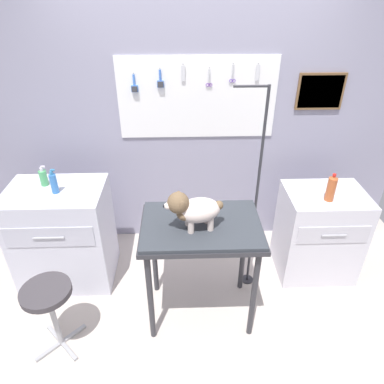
# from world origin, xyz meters

# --- Properties ---
(ground) EXTENTS (4.40, 4.00, 0.04)m
(ground) POSITION_xyz_m (0.00, 0.00, -0.02)
(ground) COLOR #BFB2A8
(rear_wall_panel) EXTENTS (4.00, 0.11, 2.30)m
(rear_wall_panel) POSITION_xyz_m (0.01, 1.28, 1.16)
(rear_wall_panel) COLOR #8F8CA2
(rear_wall_panel) RESTS_ON ground
(grooming_table) EXTENTS (0.88, 0.60, 0.91)m
(grooming_table) POSITION_xyz_m (0.01, 0.20, 0.80)
(grooming_table) COLOR #2D2D33
(grooming_table) RESTS_ON ground
(grooming_arm) EXTENTS (0.30, 0.11, 1.80)m
(grooming_arm) POSITION_xyz_m (0.46, 0.52, 0.85)
(grooming_arm) COLOR #2D2D33
(grooming_arm) RESTS_ON ground
(dog) EXTENTS (0.41, 0.24, 0.30)m
(dog) POSITION_xyz_m (-0.05, 0.15, 1.07)
(dog) COLOR beige
(dog) RESTS_ON grooming_table
(counter_left) EXTENTS (0.80, 0.58, 0.94)m
(counter_left) POSITION_xyz_m (-1.17, 0.65, 0.47)
(counter_left) COLOR silver
(counter_left) RESTS_ON ground
(cabinet_right) EXTENTS (0.68, 0.54, 0.85)m
(cabinet_right) POSITION_xyz_m (1.12, 0.67, 0.42)
(cabinet_right) COLOR silver
(cabinet_right) RESTS_ON ground
(stool) EXTENTS (0.35, 0.35, 0.59)m
(stool) POSITION_xyz_m (-1.07, -0.09, 0.49)
(stool) COLOR #9E9EA3
(stool) RESTS_ON ground
(spray_bottle_short) EXTENTS (0.06, 0.06, 0.21)m
(spray_bottle_short) POSITION_xyz_m (-1.13, 0.61, 1.02)
(spray_bottle_short) COLOR #3470B9
(spray_bottle_short) RESTS_ON counter_left
(detangler_spray) EXTENTS (0.06, 0.06, 0.18)m
(detangler_spray) POSITION_xyz_m (-1.26, 0.74, 1.01)
(detangler_spray) COLOR #4AA561
(detangler_spray) RESTS_ON counter_left
(soda_bottle) EXTENTS (0.07, 0.07, 0.24)m
(soda_bottle) POSITION_xyz_m (1.08, 0.57, 0.96)
(soda_bottle) COLOR #B0542A
(soda_bottle) RESTS_ON cabinet_right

